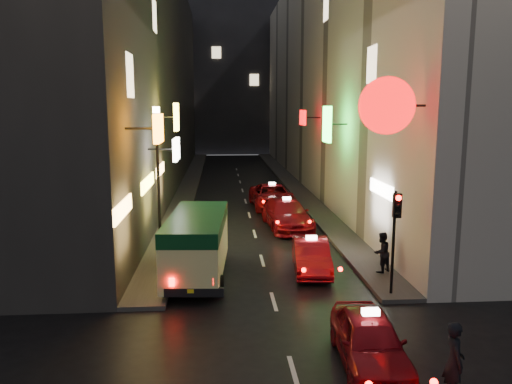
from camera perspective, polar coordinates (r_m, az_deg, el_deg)
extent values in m
cube|color=#33302E|center=(41.63, -13.18, 13.04)|extent=(6.00, 52.00, 18.00)
cube|color=orange|center=(17.87, -11.10, 7.15)|extent=(0.18, 1.59, 1.00)
cube|color=white|center=(23.24, -9.10, 4.86)|extent=(0.18, 1.88, 1.01)
cube|color=yellow|center=(26.78, -9.10, 8.47)|extent=(0.18, 1.35, 1.45)
cube|color=#FFBE59|center=(17.21, -15.00, -1.89)|extent=(0.10, 2.98, 0.55)
cube|color=yellow|center=(22.90, -12.30, 1.02)|extent=(0.10, 3.64, 0.55)
cube|color=#FFBE59|center=(27.62, -10.92, 2.51)|extent=(0.10, 3.28, 0.55)
cube|color=#FFE5B2|center=(19.38, -14.23, 12.77)|extent=(0.06, 1.30, 1.60)
cube|color=#FFE5B2|center=(27.66, -11.54, 19.14)|extent=(0.06, 1.30, 1.60)
cube|color=#B6AFA6|center=(42.29, 9.37, 13.11)|extent=(6.00, 52.00, 18.00)
cylinder|color=#F20A0A|center=(16.97, 14.75, 9.53)|extent=(1.86, 0.18, 1.86)
cube|color=#2FEB38|center=(26.66, 8.13, 7.68)|extent=(0.18, 1.46, 1.88)
cube|color=#F20A0A|center=(33.63, 5.37, 8.47)|extent=(0.18, 1.66, 1.00)
cube|color=white|center=(21.38, 14.15, 0.35)|extent=(0.10, 2.82, 0.55)
cube|color=#FFE5B2|center=(23.15, 13.10, 14.00)|extent=(0.06, 1.30, 1.60)
cube|color=#FFE5B2|center=(33.34, 8.01, 20.18)|extent=(0.06, 1.30, 1.60)
cube|color=#343439|center=(73.24, -2.89, 13.26)|extent=(30.00, 10.00, 22.00)
cube|color=#403E3C|center=(41.62, -7.61, 0.88)|extent=(1.50, 52.00, 0.15)
cube|color=#403E3C|center=(41.97, 4.06, 1.02)|extent=(1.50, 52.00, 0.15)
cube|color=#E3E18D|center=(18.76, -6.73, -5.79)|extent=(2.33, 5.70, 2.04)
cube|color=#0B391B|center=(18.56, -6.78, -3.44)|extent=(2.36, 5.72, 0.51)
cube|color=black|center=(18.97, -6.71, -4.97)|extent=(2.21, 3.47, 0.46)
cube|color=black|center=(16.43, -7.09, -11.29)|extent=(1.92, 0.31, 0.28)
cube|color=#FF0A05|center=(16.29, -9.62, -10.15)|extent=(0.17, 0.06, 0.26)
cube|color=#FF0A05|center=(16.21, -4.63, -10.14)|extent=(0.17, 0.06, 0.26)
cylinder|color=black|center=(20.81, -8.84, -7.21)|extent=(0.20, 0.71, 0.71)
cylinder|color=black|center=(17.35, -4.05, -10.58)|extent=(0.20, 0.71, 0.71)
imported|color=maroon|center=(13.11, 12.86, -15.78)|extent=(2.24, 4.92, 1.53)
cube|color=white|center=(12.77, 13.01, -12.30)|extent=(0.43, 0.20, 0.16)
sphere|color=#FF0A05|center=(11.51, 19.67, -19.81)|extent=(0.16, 0.16, 0.16)
imported|color=maroon|center=(19.72, 6.33, -6.95)|extent=(2.30, 4.76, 1.47)
cube|color=white|center=(19.50, 6.37, -4.63)|extent=(0.43, 0.22, 0.16)
sphere|color=#FF0A05|center=(17.64, 5.47, -8.88)|extent=(0.16, 0.16, 0.16)
sphere|color=#FF0A05|center=(17.90, 9.62, -8.70)|extent=(0.16, 0.16, 0.16)
imported|color=maroon|center=(26.53, 3.52, -2.26)|extent=(2.74, 5.72, 1.77)
cube|color=white|center=(26.35, 3.55, -0.19)|extent=(0.43, 0.22, 0.16)
sphere|color=#FF0A05|center=(23.98, 2.47, -3.47)|extent=(0.16, 0.16, 0.16)
sphere|color=#FF0A05|center=(24.21, 6.16, -3.39)|extent=(0.16, 0.16, 0.16)
imported|color=maroon|center=(31.74, 1.85, -0.30)|extent=(2.54, 5.59, 1.74)
cube|color=white|center=(31.59, 1.86, 1.41)|extent=(0.43, 0.20, 0.16)
sphere|color=#FF0A05|center=(29.22, 0.86, -1.11)|extent=(0.16, 0.16, 0.16)
sphere|color=#FF0A05|center=(29.40, 3.85, -1.07)|extent=(0.16, 0.16, 0.16)
imported|color=black|center=(12.16, 21.73, -17.04)|extent=(0.50, 0.72, 2.04)
imported|color=black|center=(19.59, 14.17, -6.40)|extent=(0.78, 0.71, 1.76)
cylinder|color=black|center=(17.26, 15.42, -5.63)|extent=(0.10, 0.10, 3.50)
cube|color=black|center=(16.81, 15.82, -1.50)|extent=(0.26, 0.18, 0.80)
sphere|color=#FF0A05|center=(16.66, 15.99, -0.66)|extent=(0.18, 0.18, 0.18)
sphere|color=black|center=(16.71, 15.95, -1.57)|extent=(0.17, 0.17, 0.17)
sphere|color=black|center=(16.76, 15.91, -2.48)|extent=(0.17, 0.17, 0.17)
cylinder|color=black|center=(20.47, -11.07, 0.49)|extent=(0.12, 0.12, 6.00)
cylinder|color=#FFE5BF|center=(20.22, -11.35, 9.19)|extent=(0.28, 0.28, 0.25)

